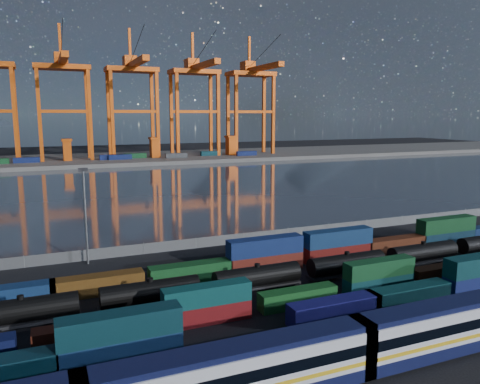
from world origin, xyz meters
name	(u,v)px	position (x,y,z in m)	size (l,w,h in m)	color
ground	(319,291)	(0.00, 0.00, 0.00)	(700.00, 700.00, 0.00)	black
harbor_water	(157,188)	(0.00, 105.00, 0.01)	(700.00, 700.00, 0.00)	#333C4A
far_quay	(115,159)	(0.00, 210.00, 1.00)	(700.00, 70.00, 2.00)	#514F4C
distant_mountains	(71,53)	(63.02, 1600.00, 220.29)	(2470.00, 1100.00, 520.00)	#1E2630
passenger_train	(238,376)	(-21.41, -20.70, 2.92)	(79.43, 3.39, 5.81)	silver
container_row_south	(304,308)	(-7.95, -9.12, 2.27)	(140.17, 2.55, 5.44)	#46484C
container_row_mid	(390,278)	(9.79, -3.58, 1.71)	(140.19, 2.25, 4.80)	#424347
container_row_north	(362,246)	(15.89, 11.13, 2.03)	(129.27, 2.61, 5.57)	navy
tanker_string	(386,259)	(14.80, 3.36, 2.08)	(121.97, 2.89, 4.14)	black
waterfront_fence	(244,238)	(0.00, 28.00, 1.00)	(160.12, 0.12, 2.20)	#595B5E
yard_light_mast	(85,211)	(-30.00, 26.00, 9.30)	(1.60, 0.40, 16.60)	slate
gantry_cranes	(98,79)	(-7.50, 203.12, 43.39)	(202.23, 52.28, 70.79)	#CE4C0E
quay_containers	(97,158)	(-11.00, 195.46, 3.30)	(172.58, 10.99, 2.60)	navy
straddle_carriers	(112,148)	(-2.50, 200.00, 7.82)	(140.00, 7.00, 11.10)	#CE4C0E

